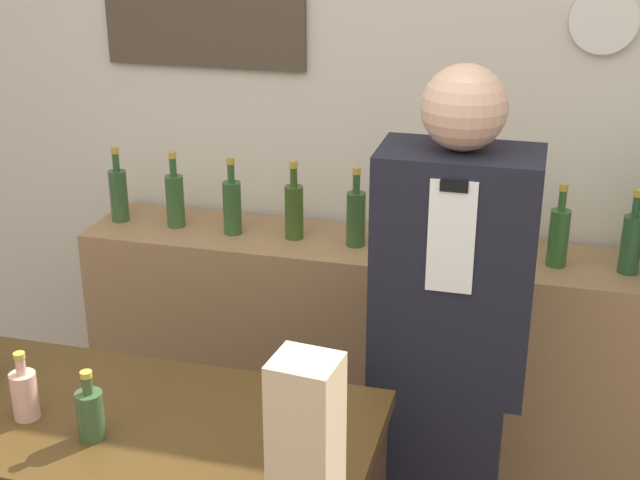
{
  "coord_description": "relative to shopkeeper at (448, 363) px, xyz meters",
  "views": [
    {
      "loc": [
        0.65,
        -1.1,
        2.11
      ],
      "look_at": [
        0.06,
        1.14,
        1.18
      ],
      "focal_mm": 50.0,
      "sensor_mm": 36.0,
      "label": 1
    }
  ],
  "objects": [
    {
      "name": "back_wall",
      "position": [
        -0.44,
        0.86,
        0.51
      ],
      "size": [
        5.2,
        0.09,
        2.7
      ],
      "color": "beige",
      "rests_on": "ground_plane"
    },
    {
      "name": "back_shelf",
      "position": [
        -0.21,
        0.62,
        -0.38
      ],
      "size": [
        2.37,
        0.38,
        0.93
      ],
      "color": "#9E754C",
      "rests_on": "ground_plane"
    },
    {
      "name": "shopkeeper",
      "position": [
        0.0,
        0.0,
        0.0
      ],
      "size": [
        0.43,
        0.27,
        1.7
      ],
      "color": "black",
      "rests_on": "ground_plane"
    },
    {
      "name": "paper_bag",
      "position": [
        -0.2,
        -0.78,
        0.25
      ],
      "size": [
        0.14,
        0.13,
        0.32
      ],
      "color": "tan",
      "rests_on": "display_counter"
    },
    {
      "name": "counter_bottle_2",
      "position": [
        -0.92,
        -0.66,
        0.15
      ],
      "size": [
        0.06,
        0.06,
        0.17
      ],
      "color": "tan",
      "rests_on": "display_counter"
    },
    {
      "name": "counter_bottle_3",
      "position": [
        -0.73,
        -0.7,
        0.15
      ],
      "size": [
        0.06,
        0.06,
        0.17
      ],
      "color": "#334D2A",
      "rests_on": "display_counter"
    },
    {
      "name": "shelf_bottle_0",
      "position": [
        -1.32,
        0.62,
        0.19
      ],
      "size": [
        0.07,
        0.07,
        0.28
      ],
      "color": "#2F4F29",
      "rests_on": "back_shelf"
    },
    {
      "name": "shelf_bottle_1",
      "position": [
        -1.09,
        0.61,
        0.19
      ],
      "size": [
        0.07,
        0.07,
        0.28
      ],
      "color": "#32542A",
      "rests_on": "back_shelf"
    },
    {
      "name": "shelf_bottle_2",
      "position": [
        -0.86,
        0.6,
        0.19
      ],
      "size": [
        0.07,
        0.07,
        0.28
      ],
      "color": "#2E5427",
      "rests_on": "back_shelf"
    },
    {
      "name": "shelf_bottle_3",
      "position": [
        -0.63,
        0.61,
        0.19
      ],
      "size": [
        0.07,
        0.07,
        0.28
      ],
      "color": "#344D1C",
      "rests_on": "back_shelf"
    },
    {
      "name": "shelf_bottle_4",
      "position": [
        -0.41,
        0.6,
        0.19
      ],
      "size": [
        0.07,
        0.07,
        0.28
      ],
      "color": "#2D4E24",
      "rests_on": "back_shelf"
    },
    {
      "name": "shelf_bottle_5",
      "position": [
        -0.18,
        0.61,
        0.19
      ],
      "size": [
        0.07,
        0.07,
        0.28
      ],
      "color": "#324D1E",
      "rests_on": "back_shelf"
    },
    {
      "name": "shelf_bottle_6",
      "position": [
        0.05,
        0.6,
        0.19
      ],
      "size": [
        0.07,
        0.07,
        0.28
      ],
      "color": "#274A1F",
      "rests_on": "back_shelf"
    },
    {
      "name": "shelf_bottle_7",
      "position": [
        0.28,
        0.6,
        0.19
      ],
      "size": [
        0.07,
        0.07,
        0.28
      ],
      "color": "#2C5725",
      "rests_on": "back_shelf"
    },
    {
      "name": "shelf_bottle_8",
      "position": [
        0.5,
        0.6,
        0.19
      ],
      "size": [
        0.07,
        0.07,
        0.28
      ],
      "color": "#264D2B",
      "rests_on": "back_shelf"
    }
  ]
}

